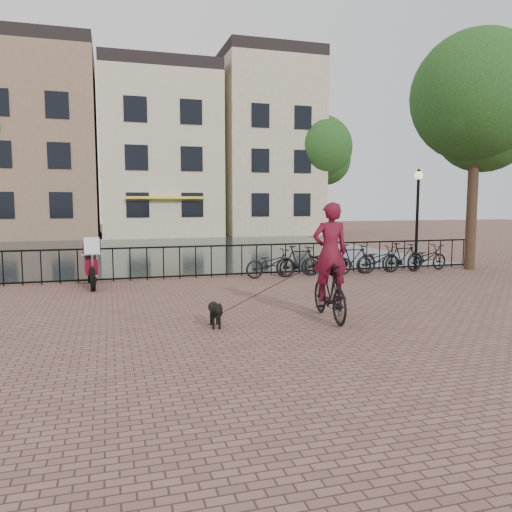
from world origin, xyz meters
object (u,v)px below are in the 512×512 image
object	(u,v)px
lamp_post	(418,202)
cyclist	(330,268)
dog	(215,313)
motorcycle	(91,260)

from	to	relation	value
lamp_post	cyclist	world-z (taller)	lamp_post
dog	motorcycle	bearing A→B (deg)	118.25
cyclist	motorcycle	world-z (taller)	cyclist
cyclist	motorcycle	size ratio (longest dim) A/B	1.32
lamp_post	dog	size ratio (longest dim) A/B	4.31
lamp_post	motorcycle	world-z (taller)	lamp_post
cyclist	motorcycle	xyz separation A→B (m)	(-4.77, 5.58, -0.31)
lamp_post	motorcycle	xyz separation A→B (m)	(-10.80, -0.33, -1.64)
lamp_post	dog	world-z (taller)	lamp_post
lamp_post	motorcycle	bearing A→B (deg)	-178.27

